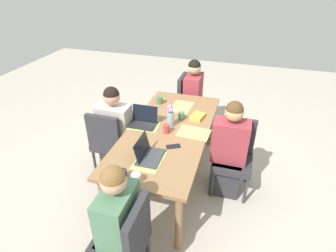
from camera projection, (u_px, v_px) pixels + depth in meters
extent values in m
plane|color=#B2A899|center=(168.00, 178.00, 3.62)|extent=(10.00, 10.00, 0.00)
cube|color=olive|center=(168.00, 131.00, 3.25)|extent=(2.04, 0.93, 0.04)
cylinder|color=olive|center=(179.00, 223.00, 2.58)|extent=(0.07, 0.07, 0.71)
cylinder|color=olive|center=(211.00, 124.00, 4.12)|extent=(0.07, 0.07, 0.71)
cylinder|color=olive|center=(104.00, 205.00, 2.77)|extent=(0.07, 0.07, 0.71)
cylinder|color=olive|center=(162.00, 117.00, 4.31)|extent=(0.07, 0.07, 0.71)
cube|color=#2D2D33|center=(193.00, 106.00, 4.52)|extent=(0.44, 0.44, 0.08)
cube|color=#2D2D33|center=(182.00, 89.00, 4.43)|extent=(0.42, 0.06, 0.45)
cylinder|color=#333338|center=(206.00, 114.00, 4.75)|extent=(0.04, 0.04, 0.37)
cylinder|color=#333338|center=(202.00, 125.00, 4.44)|extent=(0.04, 0.04, 0.37)
cylinder|color=#333338|center=(184.00, 111.00, 4.84)|extent=(0.04, 0.04, 0.37)
cylinder|color=#333338|center=(179.00, 122.00, 4.53)|extent=(0.04, 0.04, 0.37)
cube|color=#2D2D33|center=(192.00, 117.00, 4.57)|extent=(0.34, 0.36, 0.45)
cube|color=#93333D|center=(193.00, 91.00, 4.32)|extent=(0.40, 0.24, 0.50)
sphere|color=tan|center=(194.00, 68.00, 4.13)|extent=(0.20, 0.20, 0.20)
sphere|color=black|center=(194.00, 66.00, 4.12)|extent=(0.19, 0.19, 0.19)
cube|color=#2D2D33|center=(118.00, 246.00, 2.31)|extent=(0.44, 0.44, 0.08)
cube|color=#2D2D33|center=(138.00, 230.00, 2.13)|extent=(0.42, 0.06, 0.45)
cylinder|color=#333338|center=(111.00, 239.00, 2.63)|extent=(0.04, 0.04, 0.37)
cylinder|color=#333338|center=(148.00, 249.00, 2.54)|extent=(0.04, 0.04, 0.37)
cube|color=#4C7556|center=(118.00, 216.00, 2.21)|extent=(0.40, 0.24, 0.50)
sphere|color=tan|center=(113.00, 181.00, 2.02)|extent=(0.20, 0.20, 0.20)
sphere|color=brown|center=(113.00, 178.00, 2.00)|extent=(0.19, 0.19, 0.19)
cube|color=#2D2D33|center=(233.00, 163.00, 3.26)|extent=(0.44, 0.44, 0.08)
cube|color=#2D2D33|center=(237.00, 135.00, 3.28)|extent=(0.06, 0.42, 0.45)
cylinder|color=#333338|center=(245.00, 191.00, 3.17)|extent=(0.04, 0.04, 0.37)
cylinder|color=#333338|center=(212.00, 184.00, 3.26)|extent=(0.04, 0.04, 0.37)
cylinder|color=#333338|center=(247.00, 170.00, 3.48)|extent=(0.04, 0.04, 0.37)
cylinder|color=#333338|center=(217.00, 165.00, 3.58)|extent=(0.04, 0.04, 0.37)
cube|color=#2D2D33|center=(226.00, 174.00, 3.37)|extent=(0.36, 0.34, 0.45)
cube|color=#93333D|center=(230.00, 141.00, 3.12)|extent=(0.24, 0.40, 0.50)
sphere|color=tan|center=(234.00, 112.00, 2.93)|extent=(0.20, 0.20, 0.20)
sphere|color=#51381E|center=(235.00, 110.00, 2.92)|extent=(0.19, 0.19, 0.19)
cube|color=#2D2D33|center=(113.00, 142.00, 3.61)|extent=(0.44, 0.44, 0.08)
cube|color=#2D2D33|center=(103.00, 133.00, 3.32)|extent=(0.06, 0.42, 0.45)
cylinder|color=#333338|center=(108.00, 146.00, 3.93)|extent=(0.04, 0.04, 0.37)
cylinder|color=#333338|center=(133.00, 151.00, 3.84)|extent=(0.04, 0.04, 0.37)
cylinder|color=#333338|center=(95.00, 162.00, 3.62)|extent=(0.04, 0.04, 0.37)
cylinder|color=#333338|center=(121.00, 168.00, 3.53)|extent=(0.04, 0.04, 0.37)
cube|color=#2D2D33|center=(118.00, 155.00, 3.69)|extent=(0.36, 0.34, 0.45)
cube|color=#B7B2A8|center=(115.00, 124.00, 3.45)|extent=(0.24, 0.40, 0.50)
sphere|color=tan|center=(112.00, 97.00, 3.26)|extent=(0.20, 0.20, 0.20)
sphere|color=black|center=(111.00, 95.00, 3.24)|extent=(0.19, 0.19, 0.19)
cylinder|color=#8EA8B7|center=(170.00, 119.00, 3.27)|extent=(0.08, 0.08, 0.17)
sphere|color=#B27AC6|center=(171.00, 107.00, 3.23)|extent=(0.06, 0.06, 0.06)
cylinder|color=#477A3D|center=(171.00, 110.00, 3.24)|extent=(0.01, 0.01, 0.06)
sphere|color=#B27AC6|center=(170.00, 107.00, 3.19)|extent=(0.06, 0.06, 0.06)
cylinder|color=#477A3D|center=(170.00, 110.00, 3.21)|extent=(0.01, 0.01, 0.08)
sphere|color=#B27AC6|center=(169.00, 111.00, 3.21)|extent=(0.05, 0.05, 0.05)
cylinder|color=#477A3D|center=(169.00, 112.00, 3.22)|extent=(0.01, 0.01, 0.04)
sphere|color=#B27AC6|center=(171.00, 110.00, 3.19)|extent=(0.06, 0.06, 0.06)
cylinder|color=#477A3D|center=(171.00, 112.00, 3.20)|extent=(0.01, 0.01, 0.05)
sphere|color=#B27AC6|center=(171.00, 110.00, 3.21)|extent=(0.06, 0.06, 0.06)
cylinder|color=#477A3D|center=(171.00, 112.00, 3.22)|extent=(0.01, 0.01, 0.04)
cube|color=#9EBC66|center=(182.00, 107.00, 3.74)|extent=(0.38, 0.29, 0.00)
cube|color=#9EBC66|center=(149.00, 160.00, 2.74)|extent=(0.37, 0.27, 0.00)
cube|color=#9EBC66|center=(194.00, 133.00, 3.18)|extent=(0.28, 0.38, 0.00)
cube|color=#9EBC66|center=(144.00, 125.00, 3.32)|extent=(0.29, 0.38, 0.00)
cube|color=black|center=(143.00, 124.00, 3.32)|extent=(0.22, 0.32, 0.02)
cube|color=black|center=(145.00, 113.00, 3.33)|extent=(0.05, 0.31, 0.20)
cube|color=#38383D|center=(151.00, 157.00, 2.77)|extent=(0.32, 0.22, 0.02)
cube|color=black|center=(142.00, 147.00, 2.74)|extent=(0.31, 0.05, 0.20)
cylinder|color=#AD3D38|center=(167.00, 129.00, 3.16)|extent=(0.08, 0.08, 0.11)
cylinder|color=#47704C|center=(181.00, 116.00, 3.43)|extent=(0.08, 0.08, 0.09)
cylinder|color=white|center=(136.00, 178.00, 2.45)|extent=(0.09, 0.09, 0.09)
cylinder|color=#47704C|center=(160.00, 100.00, 3.80)|extent=(0.09, 0.09, 0.10)
cylinder|color=#232328|center=(123.00, 174.00, 2.49)|extent=(0.07, 0.07, 0.09)
cube|color=gold|center=(198.00, 116.00, 3.47)|extent=(0.22, 0.18, 0.04)
cube|color=black|center=(173.00, 146.00, 2.94)|extent=(0.14, 0.17, 0.01)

